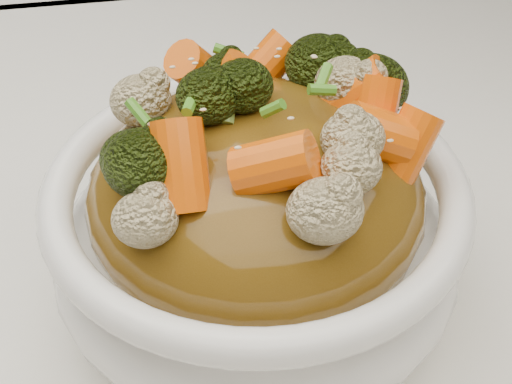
{
  "coord_description": "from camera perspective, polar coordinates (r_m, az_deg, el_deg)",
  "views": [
    {
      "loc": [
        0.01,
        -0.26,
        1.07
      ],
      "look_at": [
        0.06,
        0.03,
        0.82
      ],
      "focal_mm": 55.0,
      "sensor_mm": 36.0,
      "label": 1
    }
  ],
  "objects": [
    {
      "name": "tablecloth",
      "position": [
        0.43,
        -7.44,
        -12.75
      ],
      "size": [
        1.2,
        0.8,
        0.04
      ],
      "primitive_type": "cube",
      "color": "white",
      "rests_on": "dining_table"
    },
    {
      "name": "sauce_base",
      "position": [
        0.39,
        0.0,
        -0.33
      ],
      "size": [
        0.18,
        0.18,
        0.09
      ],
      "primitive_type": "ellipsoid",
      "rotation": [
        0.0,
        0.0,
        0.09
      ],
      "color": "brown",
      "rests_on": "bowl"
    },
    {
      "name": "cauliflower",
      "position": [
        0.35,
        0.0,
        6.8
      ],
      "size": [
        0.18,
        0.18,
        0.03
      ],
      "primitive_type": null,
      "rotation": [
        0.0,
        0.0,
        0.09
      ],
      "color": "beige",
      "rests_on": "sauce_base"
    },
    {
      "name": "carrots",
      "position": [
        0.35,
        0.0,
        7.2
      ],
      "size": [
        0.18,
        0.18,
        0.05
      ],
      "primitive_type": null,
      "rotation": [
        0.0,
        0.0,
        0.09
      ],
      "color": "#F86208",
      "rests_on": "sauce_base"
    },
    {
      "name": "sesame_seeds",
      "position": [
        0.35,
        0.0,
        7.33
      ],
      "size": [
        0.16,
        0.16,
        0.01
      ],
      "primitive_type": null,
      "rotation": [
        0.0,
        0.0,
        0.09
      ],
      "color": "beige",
      "rests_on": "sauce_base"
    },
    {
      "name": "bowl",
      "position": [
        0.4,
        0.0,
        -3.39
      ],
      "size": [
        0.23,
        0.23,
        0.08
      ],
      "primitive_type": null,
      "rotation": [
        0.0,
        0.0,
        0.09
      ],
      "color": "white",
      "rests_on": "tablecloth"
    },
    {
      "name": "scallions",
      "position": [
        0.35,
        0.0,
        7.33
      ],
      "size": [
        0.14,
        0.14,
        0.02
      ],
      "primitive_type": null,
      "rotation": [
        0.0,
        0.0,
        0.09
      ],
      "color": "#458B20",
      "rests_on": "sauce_base"
    },
    {
      "name": "broccoli",
      "position": [
        0.35,
        0.0,
        7.06
      ],
      "size": [
        0.18,
        0.18,
        0.04
      ],
      "primitive_type": null,
      "rotation": [
        0.0,
        0.0,
        0.09
      ],
      "color": "black",
      "rests_on": "sauce_base"
    }
  ]
}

